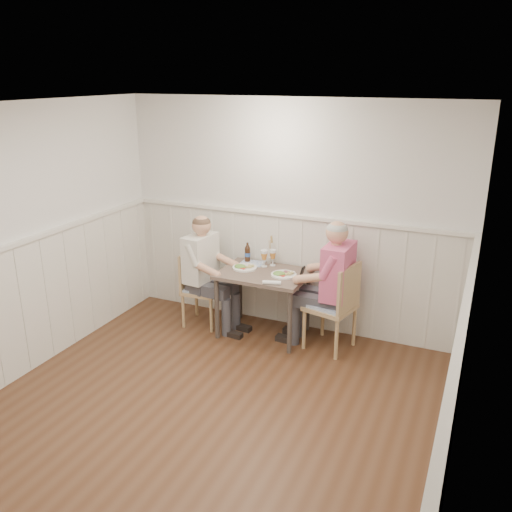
% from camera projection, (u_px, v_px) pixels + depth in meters
% --- Properties ---
extents(ground_plane, '(4.50, 4.50, 0.00)m').
position_uv_depth(ground_plane, '(195.00, 428.00, 4.55)').
color(ground_plane, '#4B2C19').
extents(room_shell, '(4.04, 4.54, 2.60)m').
position_uv_depth(room_shell, '(187.00, 257.00, 4.06)').
color(room_shell, white).
rests_on(room_shell, ground).
extents(wainscot, '(4.00, 4.49, 1.34)m').
position_uv_depth(wainscot, '(230.00, 321.00, 4.92)').
color(wainscot, silver).
rests_on(wainscot, ground).
extents(dining_table, '(0.96, 0.70, 0.75)m').
position_uv_depth(dining_table, '(263.00, 280.00, 5.99)').
color(dining_table, '#534740').
rests_on(dining_table, ground).
extents(chair_right, '(0.55, 0.55, 0.97)m').
position_uv_depth(chair_right, '(336.00, 304.00, 5.70)').
color(chair_right, '#9E7E4F').
rests_on(chair_right, ground).
extents(chair_left, '(0.44, 0.44, 0.88)m').
position_uv_depth(chair_left, '(199.00, 285.00, 6.32)').
color(chair_left, '#9E7E4F').
rests_on(chair_left, ground).
extents(man_in_pink, '(0.67, 0.47, 1.44)m').
position_uv_depth(man_in_pink, '(333.00, 295.00, 5.71)').
color(man_in_pink, '#3F3F47').
rests_on(man_in_pink, ground).
extents(diner_cream, '(0.66, 0.46, 1.35)m').
position_uv_depth(diner_cream, '(204.00, 280.00, 6.24)').
color(diner_cream, '#3F3F47').
rests_on(diner_cream, ground).
extents(plate_man, '(0.28, 0.28, 0.07)m').
position_uv_depth(plate_man, '(283.00, 274.00, 5.86)').
color(plate_man, white).
rests_on(plate_man, dining_table).
extents(plate_diner, '(0.28, 0.28, 0.07)m').
position_uv_depth(plate_diner, '(243.00, 267.00, 6.07)').
color(plate_diner, white).
rests_on(plate_diner, dining_table).
extents(beer_glass_a, '(0.08, 0.08, 0.19)m').
position_uv_depth(beer_glass_a, '(273.00, 255.00, 6.13)').
color(beer_glass_a, silver).
rests_on(beer_glass_a, dining_table).
extents(beer_glass_b, '(0.08, 0.08, 0.19)m').
position_uv_depth(beer_glass_b, '(264.00, 256.00, 6.09)').
color(beer_glass_b, silver).
rests_on(beer_glass_b, dining_table).
extents(beer_bottle, '(0.06, 0.06, 0.23)m').
position_uv_depth(beer_bottle, '(247.00, 253.00, 6.26)').
color(beer_bottle, '#321D11').
rests_on(beer_bottle, dining_table).
extents(rolled_napkin, '(0.20, 0.10, 0.04)m').
position_uv_depth(rolled_napkin, '(272.00, 283.00, 5.61)').
color(rolled_napkin, white).
rests_on(rolled_napkin, dining_table).
extents(grass_vase, '(0.04, 0.04, 0.35)m').
position_uv_depth(grass_vase, '(269.00, 250.00, 6.19)').
color(grass_vase, silver).
rests_on(grass_vase, dining_table).
extents(gingham_mat, '(0.28, 0.23, 0.01)m').
position_uv_depth(gingham_mat, '(252.00, 263.00, 6.24)').
color(gingham_mat, '#4A6CA8').
rests_on(gingham_mat, dining_table).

